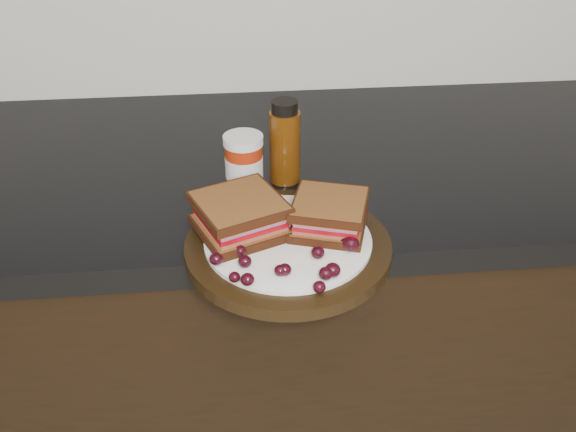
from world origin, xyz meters
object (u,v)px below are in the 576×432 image
at_px(sandwich_left, 240,216).
at_px(condiment_jar, 244,162).
at_px(oil_bottle, 285,142).
at_px(plate, 288,247).

xyz_separation_m(sandwich_left, condiment_jar, (0.01, 0.16, -0.00)).
xyz_separation_m(sandwich_left, oil_bottle, (0.08, 0.18, 0.02)).
bearing_deg(sandwich_left, plate, -43.30).
bearing_deg(sandwich_left, condiment_jar, 63.10).
distance_m(sandwich_left, oil_bottle, 0.20).
distance_m(plate, condiment_jar, 0.19).
distance_m(plate, oil_bottle, 0.21).
height_order(plate, condiment_jar, condiment_jar).
height_order(sandwich_left, condiment_jar, condiment_jar).
relative_size(condiment_jar, oil_bottle, 0.67).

